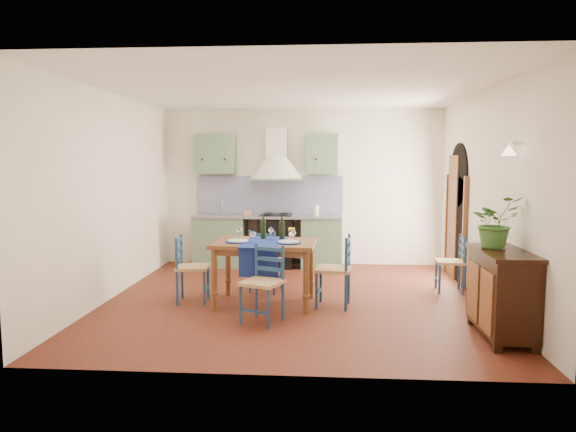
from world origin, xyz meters
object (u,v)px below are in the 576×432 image
object	(u,v)px
potted_plant	(495,222)
dining_table	(265,249)
chair_near	(263,283)
sideboard	(502,291)

from	to	relation	value
potted_plant	dining_table	bearing A→B (deg)	159.98
dining_table	potted_plant	xyz separation A→B (m)	(2.59, -0.94, 0.48)
chair_near	sideboard	distance (m)	2.59
chair_near	sideboard	world-z (taller)	sideboard
chair_near	potted_plant	distance (m)	2.64
chair_near	dining_table	bearing A→B (deg)	95.18
sideboard	chair_near	bearing A→B (deg)	171.95
dining_table	sideboard	xyz separation A→B (m)	(2.63, -1.11, -0.22)
dining_table	chair_near	xyz separation A→B (m)	(0.07, -0.74, -0.27)
sideboard	potted_plant	xyz separation A→B (m)	(-0.04, 0.16, 0.71)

